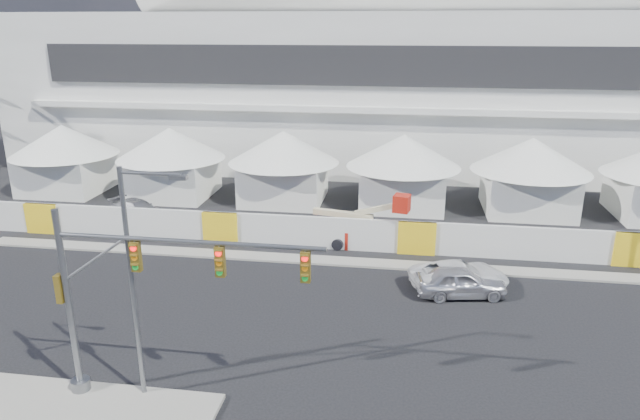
# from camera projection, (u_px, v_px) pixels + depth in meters

# --- Properties ---
(ground) EXTENTS (160.00, 160.00, 0.00)m
(ground) POSITION_uv_depth(u_px,v_px,m) (256.00, 392.00, 21.14)
(ground) COLOR black
(ground) RESTS_ON ground
(stadium) EXTENTS (80.00, 24.80, 21.98)m
(stadium) POSITION_uv_depth(u_px,v_px,m) (446.00, 62.00, 55.99)
(stadium) COLOR silver
(stadium) RESTS_ON ground
(tent_row) EXTENTS (53.40, 8.40, 5.40)m
(tent_row) POSITION_uv_depth(u_px,v_px,m) (343.00, 162.00, 42.65)
(tent_row) COLOR white
(tent_row) RESTS_ON ground
(hoarding_fence) EXTENTS (70.00, 0.25, 2.00)m
(hoarding_fence) POSITION_uv_depth(u_px,v_px,m) (417.00, 238.00, 33.61)
(hoarding_fence) COLOR silver
(hoarding_fence) RESTS_ON ground
(sedan_silver) EXTENTS (2.55, 4.72, 1.52)m
(sedan_silver) POSITION_uv_depth(u_px,v_px,m) (461.00, 282.00, 28.41)
(sedan_silver) COLOR silver
(sedan_silver) RESTS_ON ground
(pickup_curb) EXTENTS (3.71, 5.52, 1.41)m
(pickup_curb) POSITION_uv_depth(u_px,v_px,m) (459.00, 275.00, 29.27)
(pickup_curb) COLOR white
(pickup_curb) RESTS_ON ground
(lot_car_c) EXTENTS (3.32, 4.75, 1.28)m
(lot_car_c) POSITION_uv_depth(u_px,v_px,m) (138.00, 209.00, 40.00)
(lot_car_c) COLOR #A3A4A8
(lot_car_c) RESTS_ON ground
(traffic_mast) EXTENTS (9.49, 0.68, 6.99)m
(traffic_mast) POSITION_uv_depth(u_px,v_px,m) (123.00, 297.00, 19.55)
(traffic_mast) COLOR slate
(traffic_mast) RESTS_ON median_island
(streetlight_median) EXTENTS (2.35, 0.24, 8.49)m
(streetlight_median) POSITION_uv_depth(u_px,v_px,m) (137.00, 270.00, 19.37)
(streetlight_median) COLOR slate
(streetlight_median) RESTS_ON median_island
(boom_lift) EXTENTS (7.26, 2.33, 3.60)m
(boom_lift) POSITION_uv_depth(u_px,v_px,m) (335.00, 228.00, 35.26)
(boom_lift) COLOR red
(boom_lift) RESTS_ON ground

